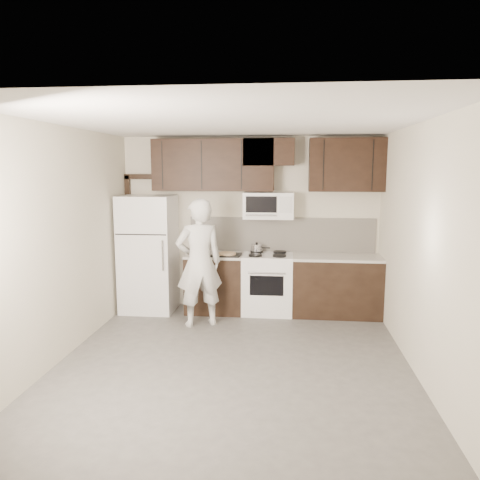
% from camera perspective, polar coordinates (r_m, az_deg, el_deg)
% --- Properties ---
extents(floor, '(4.50, 4.50, 0.00)m').
position_cam_1_polar(floor, '(5.56, -0.81, -14.70)').
color(floor, '#514E4C').
rests_on(floor, ground).
extents(back_wall, '(4.00, 0.00, 4.00)m').
position_cam_1_polar(back_wall, '(7.39, 1.22, 2.04)').
color(back_wall, beige).
rests_on(back_wall, ground).
extents(ceiling, '(4.50, 4.50, 0.00)m').
position_cam_1_polar(ceiling, '(5.13, -0.88, 14.20)').
color(ceiling, white).
rests_on(ceiling, back_wall).
extents(counter_run, '(2.95, 0.64, 0.91)m').
position_cam_1_polar(counter_run, '(7.22, 5.79, -5.38)').
color(counter_run, black).
rests_on(counter_run, floor).
extents(stove, '(0.76, 0.66, 0.94)m').
position_cam_1_polar(stove, '(7.23, 3.37, -5.30)').
color(stove, white).
rests_on(stove, floor).
extents(backsplash, '(2.90, 0.02, 0.54)m').
position_cam_1_polar(backsplash, '(7.38, 5.08, 0.67)').
color(backsplash, beige).
rests_on(backsplash, counter_run).
extents(upper_cabinets, '(3.48, 0.35, 0.78)m').
position_cam_1_polar(upper_cabinets, '(7.15, 2.81, 9.29)').
color(upper_cabinets, black).
rests_on(upper_cabinets, back_wall).
extents(microwave, '(0.76, 0.42, 0.40)m').
position_cam_1_polar(microwave, '(7.15, 3.50, 4.22)').
color(microwave, white).
rests_on(microwave, upper_cabinets).
extents(refrigerator, '(0.80, 0.76, 1.80)m').
position_cam_1_polar(refrigerator, '(7.40, -11.08, -1.64)').
color(refrigerator, white).
rests_on(refrigerator, floor).
extents(door_trim, '(0.50, 0.08, 2.12)m').
position_cam_1_polar(door_trim, '(7.76, -13.08, 1.38)').
color(door_trim, black).
rests_on(door_trim, floor).
extents(saucepan, '(0.30, 0.17, 0.17)m').
position_cam_1_polar(saucepan, '(7.28, 2.06, -1.03)').
color(saucepan, silver).
rests_on(saucepan, stove).
extents(baking_tray, '(0.44, 0.33, 0.02)m').
position_cam_1_polar(baking_tray, '(7.03, -1.68, -1.83)').
color(baking_tray, black).
rests_on(baking_tray, counter_run).
extents(pizza, '(0.30, 0.30, 0.02)m').
position_cam_1_polar(pizza, '(7.03, -1.68, -1.66)').
color(pizza, beige).
rests_on(pizza, baking_tray).
extents(person, '(0.78, 0.67, 1.81)m').
position_cam_1_polar(person, '(6.57, -5.00, -2.78)').
color(person, white).
rests_on(person, floor).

